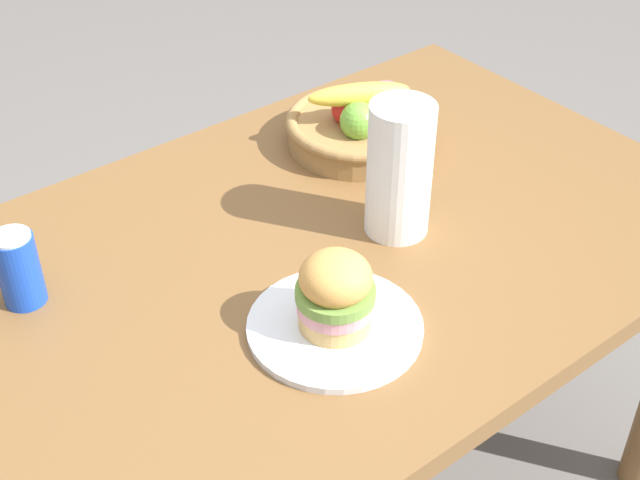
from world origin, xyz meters
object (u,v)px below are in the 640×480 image
(fruit_basket, at_px, (360,124))
(paper_towel_roll, at_px, (399,170))
(sandwich, at_px, (335,292))
(soda_can, at_px, (19,269))
(plate, at_px, (335,327))

(fruit_basket, relative_size, paper_towel_roll, 1.21)
(fruit_basket, bearing_deg, paper_towel_roll, -117.63)
(sandwich, relative_size, soda_can, 1.02)
(soda_can, bearing_deg, sandwich, -46.42)
(plate, bearing_deg, paper_towel_roll, 28.71)
(sandwich, height_order, paper_towel_roll, paper_towel_roll)
(sandwich, distance_m, soda_can, 0.49)
(fruit_basket, bearing_deg, soda_can, -177.13)
(paper_towel_roll, bearing_deg, plate, -151.29)
(sandwich, height_order, fruit_basket, sandwich)
(soda_can, xyz_separation_m, paper_towel_roll, (0.58, -0.22, 0.06))
(fruit_basket, bearing_deg, plate, -134.24)
(plate, bearing_deg, sandwich, -135.00)
(paper_towel_roll, bearing_deg, fruit_basket, 62.37)
(soda_can, relative_size, paper_towel_roll, 0.53)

